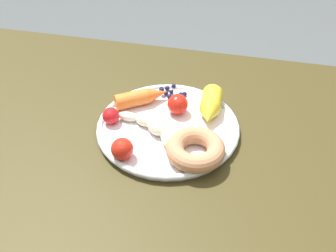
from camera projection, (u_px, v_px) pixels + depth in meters
The scene contains 10 objects.
dining_table at pixel (155, 178), 0.81m from camera, with size 1.17×0.76×0.77m.
plate at pixel (168, 127), 0.77m from camera, with size 0.29×0.29×0.02m.
banana at pixel (155, 130), 0.74m from camera, with size 0.15×0.12×0.03m.
carrot_orange at pixel (142, 97), 0.82m from camera, with size 0.11×0.09×0.03m.
carrot_yellow at pixel (210, 106), 0.78m from camera, with size 0.05×0.10×0.04m.
donut at pixel (195, 149), 0.69m from camera, with size 0.11×0.11×0.03m, color tan.
blueberry_pile at pixel (170, 91), 0.85m from camera, with size 0.06×0.05×0.02m.
tomato_near at pixel (178, 104), 0.79m from camera, with size 0.04×0.04×0.04m, color red.
tomato_mid at pixel (122, 149), 0.69m from camera, with size 0.04×0.04×0.04m, color red.
tomato_far at pixel (111, 116), 0.77m from camera, with size 0.03×0.03×0.03m, color red.
Camera 1 is at (-0.15, 0.52, 1.28)m, focal length 40.82 mm.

